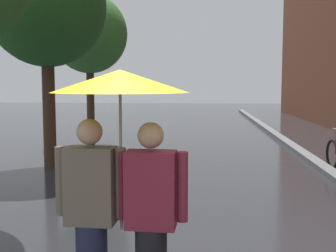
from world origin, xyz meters
The scene contains 4 objects.
kerb_strip centered at (3.20, 10.00, 0.06)m, with size 0.30×36.00×0.12m, color slate.
street_tree_1 centered at (-3.18, 7.11, 3.74)m, with size 2.75×2.75×5.17m.
street_tree_2 centered at (-3.24, 11.11, 3.56)m, with size 2.46×2.46×4.85m.
couple_under_umbrella centered at (-0.25, 0.66, 1.38)m, with size 1.09×1.09×2.09m.
Camera 1 is at (0.40, -2.68, 1.99)m, focal length 45.69 mm.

